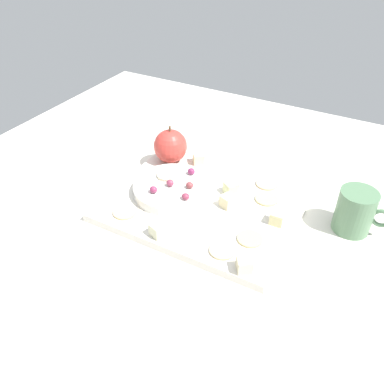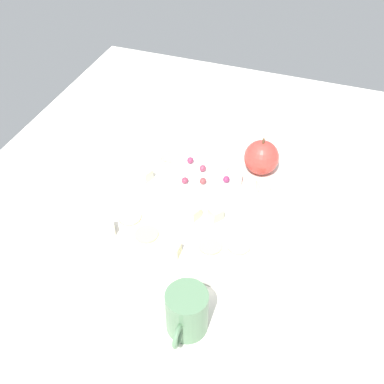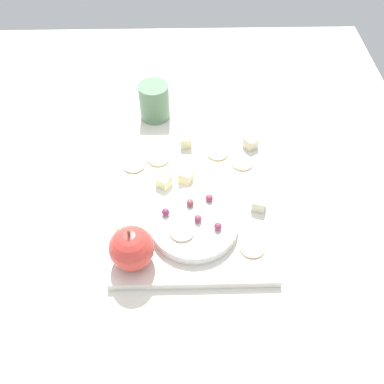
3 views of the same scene
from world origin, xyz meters
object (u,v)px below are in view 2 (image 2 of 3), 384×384
(apple_whole, at_px, (261,157))
(grape_1, at_px, (203,168))
(cheese_cube_0, at_px, (173,250))
(cracker_0, at_px, (210,245))
(cheese_cube_4, at_px, (108,228))
(cracker_2, at_px, (130,217))
(platter, at_px, (195,203))
(cheese_cube_2, at_px, (193,213))
(cracker_3, at_px, (170,156))
(cheese_cube_1, at_px, (216,214))
(grape_2, at_px, (185,180))
(grape_3, at_px, (203,181))
(serving_dish, at_px, (205,176))
(grape_4, at_px, (226,179))
(cheese_cube_5, at_px, (145,175))
(cracker_4, at_px, (239,245))
(apple_slice_0, at_px, (218,166))
(cracker_1, at_px, (147,234))
(cheese_cube_3, at_px, (263,186))
(grape_0, at_px, (190,160))
(cup, at_px, (187,312))

(apple_whole, height_order, grape_1, apple_whole)
(cheese_cube_0, bearing_deg, cracker_0, 125.51)
(cheese_cube_4, xyz_separation_m, cracker_2, (-0.05, 0.02, -0.01))
(platter, relative_size, cheese_cube_2, 15.31)
(cracker_3, bearing_deg, cracker_2, -0.87)
(cracker_0, bearing_deg, cracker_3, -142.78)
(cheese_cube_1, xyz_separation_m, cheese_cube_2, (0.01, -0.04, 0.00))
(grape_2, xyz_separation_m, grape_3, (-0.01, 0.04, 0.00))
(cheese_cube_1, xyz_separation_m, cracker_3, (-0.16, -0.16, -0.01))
(serving_dish, bearing_deg, grape_2, -31.68)
(grape_3, xyz_separation_m, grape_4, (-0.02, 0.05, 0.00))
(cracker_2, bearing_deg, cheese_cube_5, -171.29)
(cracker_4, bearing_deg, cheese_cube_1, -130.96)
(grape_1, relative_size, apple_slice_0, 0.34)
(cracker_1, bearing_deg, cracker_2, -121.25)
(serving_dish, relative_size, grape_4, 10.17)
(serving_dish, distance_m, cracker_1, 0.21)
(cheese_cube_3, height_order, grape_1, grape_1)
(cheese_cube_3, relative_size, apple_slice_0, 0.53)
(grape_0, xyz_separation_m, cup, (0.37, 0.13, -0.00))
(grape_3, bearing_deg, cheese_cube_3, 109.79)
(apple_slice_0, bearing_deg, cheese_cube_0, -2.31)
(apple_whole, height_order, cracker_0, apple_whole)
(grape_4, bearing_deg, cracker_1, -30.71)
(cracker_0, xyz_separation_m, grape_3, (-0.15, -0.06, 0.03))
(apple_whole, distance_m, cheese_cube_1, 0.19)
(platter, bearing_deg, apple_slice_0, 167.78)
(cheese_cube_3, distance_m, grape_1, 0.14)
(grape_1, bearing_deg, cracker_2, -30.76)
(grape_1, bearing_deg, apple_whole, 120.80)
(apple_whole, relative_size, cheese_cube_1, 3.15)
(serving_dish, bearing_deg, cheese_cube_5, -70.53)
(cracker_0, bearing_deg, cheese_cube_4, -80.40)
(cheese_cube_3, xyz_separation_m, grape_1, (0.01, -0.14, 0.02))
(cracker_1, height_order, grape_0, grape_0)
(apple_whole, distance_m, cheese_cube_5, 0.26)
(cheese_cube_1, xyz_separation_m, grape_2, (-0.06, -0.09, 0.02))
(cheese_cube_4, distance_m, cracker_2, 0.06)
(cheese_cube_1, bearing_deg, apple_whole, 164.37)
(cheese_cube_2, bearing_deg, platter, -165.59)
(cheese_cube_4, bearing_deg, cheese_cube_2, 123.81)
(apple_whole, bearing_deg, serving_dish, -57.27)
(cheese_cube_5, xyz_separation_m, cracker_4, (0.12, 0.25, -0.01))
(platter, distance_m, cheese_cube_5, 0.13)
(cheese_cube_0, height_order, cracker_2, cheese_cube_0)
(apple_whole, distance_m, cheese_cube_2, 0.21)
(serving_dish, bearing_deg, cheese_cube_1, 28.12)
(cheese_cube_0, xyz_separation_m, cracker_4, (-0.06, 0.11, -0.01))
(apple_whole, bearing_deg, cheese_cube_4, -39.62)
(cheese_cube_5, xyz_separation_m, grape_2, (0.00, 0.10, 0.02))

